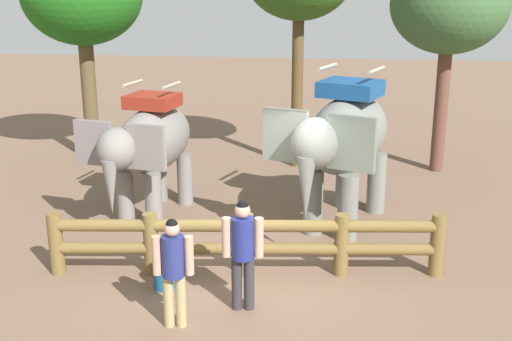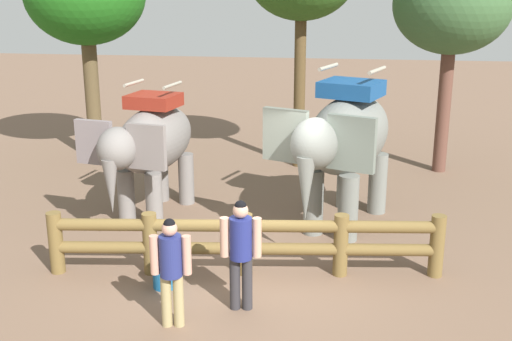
% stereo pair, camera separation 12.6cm
% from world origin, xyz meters
% --- Properties ---
extents(ground_plane, '(60.00, 60.00, 0.00)m').
position_xyz_m(ground_plane, '(0.00, 0.00, 0.00)').
color(ground_plane, brown).
extents(log_fence, '(6.44, 0.95, 1.05)m').
position_xyz_m(log_fence, '(0.00, -0.01, 0.60)').
color(log_fence, brown).
rests_on(log_fence, ground).
extents(elephant_near_left, '(1.94, 3.25, 2.73)m').
position_xyz_m(elephant_near_left, '(-2.27, 2.41, 1.54)').
color(elephant_near_left, slate).
rests_on(elephant_near_left, ground).
extents(elephant_center, '(2.64, 3.71, 3.11)m').
position_xyz_m(elephant_center, '(1.56, 2.38, 1.75)').
color(elephant_center, slate).
rests_on(elephant_center, ground).
extents(tourist_woman_in_black, '(0.60, 0.36, 1.69)m').
position_xyz_m(tourist_woman_in_black, '(0.12, -1.17, 0.98)').
color(tourist_woman_in_black, '#2F2D31').
rests_on(tourist_woman_in_black, ground).
extents(tourist_man_in_blue, '(0.57, 0.35, 1.61)m').
position_xyz_m(tourist_man_in_blue, '(-0.76, -1.78, 0.93)').
color(tourist_man_in_blue, tan).
rests_on(tourist_man_in_blue, ground).
extents(tree_far_right, '(2.80, 2.80, 5.31)m').
position_xyz_m(tree_far_right, '(3.97, 6.55, 4.07)').
color(tree_far_right, brown).
rests_on(tree_far_right, ground).
extents(feed_bucket, '(0.37, 0.37, 0.49)m').
position_xyz_m(feed_bucket, '(-1.19, -0.65, 0.25)').
color(feed_bucket, '#19598C').
rests_on(feed_bucket, ground).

